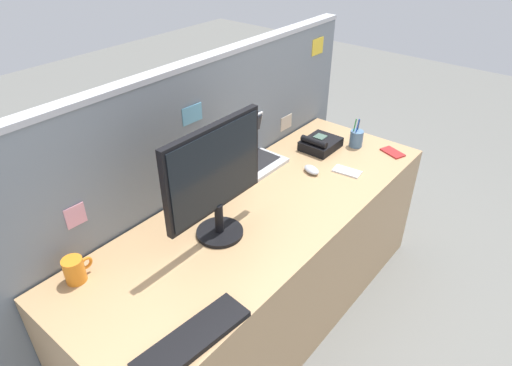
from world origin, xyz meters
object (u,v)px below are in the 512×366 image
(pen_cup, at_px, (356,138))
(computer_mouse_right_hand, at_px, (311,170))
(desktop_monitor, at_px, (215,176))
(laptop, at_px, (248,154))
(keyboard_main, at_px, (193,338))
(coffee_mug, at_px, (75,270))
(desk_phone, at_px, (320,144))
(cell_phone_white_slab, at_px, (347,171))
(cell_phone_red_case, at_px, (393,152))

(pen_cup, bearing_deg, computer_mouse_right_hand, 175.11)
(desktop_monitor, bearing_deg, laptop, 27.96)
(keyboard_main, height_order, pen_cup, pen_cup)
(pen_cup, distance_m, coffee_mug, 1.64)
(desk_phone, height_order, cell_phone_white_slab, desk_phone)
(laptop, bearing_deg, desktop_monitor, -152.04)
(desktop_monitor, relative_size, cell_phone_red_case, 3.91)
(computer_mouse_right_hand, xyz_separation_m, pen_cup, (0.41, -0.04, 0.03))
(pen_cup, bearing_deg, coffee_mug, 169.90)
(cell_phone_white_slab, bearing_deg, laptop, 113.40)
(desktop_monitor, relative_size, coffee_mug, 4.43)
(keyboard_main, distance_m, cell_phone_white_slab, 1.25)
(laptop, distance_m, cell_phone_white_slab, 0.53)
(desk_phone, distance_m, coffee_mug, 1.47)
(laptop, distance_m, desk_phone, 0.45)
(laptop, relative_size, desk_phone, 1.53)
(cell_phone_white_slab, xyz_separation_m, cell_phone_red_case, (0.34, -0.10, 0.00))
(laptop, distance_m, pen_cup, 0.65)
(keyboard_main, distance_m, coffee_mug, 0.54)
(laptop, bearing_deg, keyboard_main, -148.77)
(desktop_monitor, distance_m, coffee_mug, 0.63)
(pen_cup, bearing_deg, cell_phone_red_case, -74.93)
(laptop, distance_m, coffee_mug, 1.07)
(laptop, height_order, pen_cup, laptop)
(cell_phone_white_slab, relative_size, cell_phone_red_case, 1.11)
(laptop, xyz_separation_m, coffee_mug, (-1.06, -0.06, -0.01))
(desktop_monitor, height_order, computer_mouse_right_hand, desktop_monitor)
(cell_phone_red_case, bearing_deg, pen_cup, 125.44)
(keyboard_main, relative_size, computer_mouse_right_hand, 4.07)
(computer_mouse_right_hand, distance_m, coffee_mug, 1.24)
(desktop_monitor, bearing_deg, computer_mouse_right_hand, -2.84)
(pen_cup, height_order, cell_phone_red_case, pen_cup)
(desk_phone, height_order, keyboard_main, desk_phone)
(desktop_monitor, height_order, coffee_mug, desktop_monitor)
(desktop_monitor, distance_m, cell_phone_white_slab, 0.86)
(computer_mouse_right_hand, bearing_deg, laptop, 135.55)
(desk_phone, xyz_separation_m, keyboard_main, (-1.37, -0.39, -0.02))
(keyboard_main, bearing_deg, laptop, 36.51)
(laptop, height_order, coffee_mug, laptop)
(desktop_monitor, xyz_separation_m, coffee_mug, (-0.54, 0.22, -0.24))
(pen_cup, relative_size, cell_phone_white_slab, 1.19)
(keyboard_main, relative_size, cell_phone_white_slab, 2.83)
(keyboard_main, distance_m, computer_mouse_right_hand, 1.16)
(laptop, relative_size, computer_mouse_right_hand, 3.27)
(pen_cup, bearing_deg, laptop, 147.91)
(coffee_mug, bearing_deg, keyboard_main, -81.05)
(laptop, xyz_separation_m, desk_phone, (0.39, -0.21, -0.03))
(computer_mouse_right_hand, bearing_deg, pen_cup, 15.76)
(coffee_mug, bearing_deg, pen_cup, -10.10)
(laptop, relative_size, cell_phone_red_case, 2.52)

